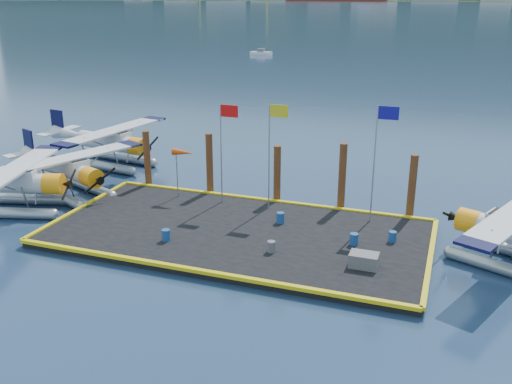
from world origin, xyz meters
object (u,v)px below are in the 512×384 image
drum_5 (280,218)px  flagpole_yellow (273,141)px  drum_4 (392,237)px  drum_3 (166,235)px  seaplane_a (12,186)px  piling_0 (147,161)px  piling_4 (412,189)px  crate (364,260)px  piling_1 (210,166)px  windsock (183,154)px  piling_2 (277,176)px  flagpole_red (224,139)px  drum_1 (271,247)px  seaplane_b (70,172)px  piling_3 (342,179)px  drum_2 (354,239)px  seaplane_c (110,145)px  flagpole_blue (379,147)px

drum_5 → flagpole_yellow: flagpole_yellow is taller
drum_5 → drum_4: bearing=-4.4°
drum_3 → drum_4: (11.01, 3.79, -0.02)m
seaplane_a → piling_0: (5.62, 6.24, 0.40)m
drum_3 → piling_4: size_ratio=0.15×
crate → piling_1: (-11.11, 7.40, 1.37)m
drum_3 → windsock: bearing=108.0°
piling_1 → piling_2: (4.50, 0.00, -0.20)m
seaplane_a → flagpole_red: size_ratio=1.72×
drum_1 → drum_4: bearing=30.8°
seaplane_a → windsock: (9.09, 4.64, 1.63)m
crate → seaplane_b: bearing=166.6°
seaplane_b → flagpole_red: (10.38, 1.10, 2.84)m
seaplane_a → seaplane_b: seaplane_a is taller
piling_2 → piling_3: 4.01m
drum_5 → piling_4: piling_4 is taller
crate → flagpole_red: 11.64m
drum_2 → windsock: windsock is taller
seaplane_c → drum_2: seaplane_c is taller
piling_0 → piling_1: bearing=0.0°
flagpole_red → piling_2: bearing=29.8°
seaplane_a → drum_3: seaplane_a is taller
piling_0 → piling_2: size_ratio=1.05×
piling_4 → drum_4: bearing=-96.7°
drum_2 → piling_3: bearing=108.8°
seaplane_b → piling_1: 9.10m
drum_2 → piling_2: 7.76m
drum_2 → windsock: 12.05m
piling_0 → windsock: bearing=-24.7°
flagpole_blue → drum_2: bearing=-97.6°
drum_5 → piling_3: piling_3 is taller
flagpole_blue → piling_1: (-10.70, 1.60, -2.59)m
seaplane_b → piling_4: 21.35m
drum_1 → piling_4: piling_4 is taller
seaplane_c → piling_0: piling_0 is taller
piling_0 → drum_3: bearing=-55.0°
piling_0 → piling_4: bearing=0.0°
seaplane_c → drum_3: 16.16m
piling_1 → windsock: bearing=-122.7°
drum_1 → flagpole_red: bearing=130.2°
seaplane_a → windsock: 10.34m
crate → piling_1: piling_1 is taller
windsock → crate: bearing=-25.6°
piling_2 → seaplane_c: bearing=164.8°
drum_4 → seaplane_a: bearing=-174.4°
drum_3 → windsock: (-2.04, 6.26, 2.53)m
seaplane_b → seaplane_c: (-1.31, 6.64, 0.09)m
seaplane_c → drum_3: size_ratio=17.75×
drum_2 → drum_4: size_ratio=1.07×
seaplane_b → drum_4: (20.70, -1.37, -0.88)m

